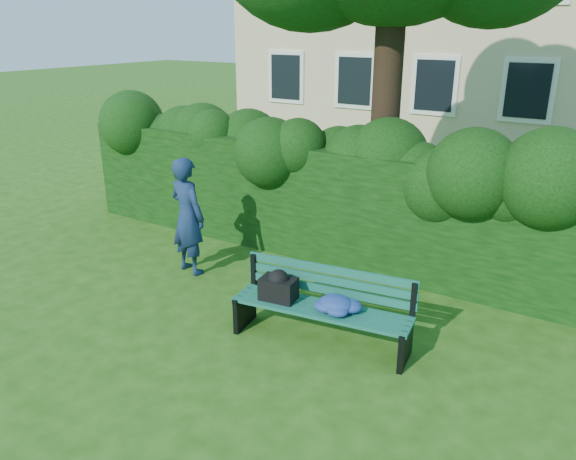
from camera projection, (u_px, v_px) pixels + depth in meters
The scene contains 4 objects.
ground at pixel (264, 310), 7.46m from camera, with size 80.00×80.00×0.00m, color #224D0F.
hedge at pixel (342, 204), 8.89m from camera, with size 10.00×1.00×1.80m.
park_bench at pixel (317, 302), 6.58m from camera, with size 2.18×0.84×0.89m.
man_reading at pixel (188, 216), 8.33m from camera, with size 0.65×0.43×1.78m, color #16294E.
Camera 1 is at (3.81, -5.43, 3.58)m, focal length 35.00 mm.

